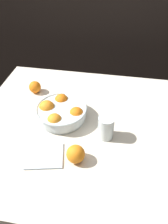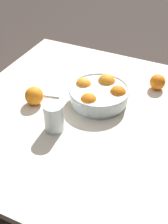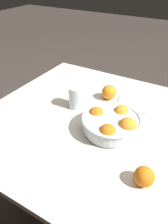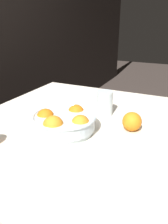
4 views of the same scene
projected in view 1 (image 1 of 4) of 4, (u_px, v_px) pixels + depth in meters
The scene contains 7 objects.
ground_plane at pixel (80, 195), 1.64m from camera, with size 12.00×12.00×0.00m, color #3D332D.
dining_table at pixel (78, 135), 1.21m from camera, with size 1.13×1.06×0.74m.
fruit_bowl at pixel (61, 112), 1.17m from camera, with size 0.27×0.27×0.10m.
juice_glass at pixel (106, 128), 1.06m from camera, with size 0.08×0.08×0.12m.
orange_loose_near_bowl at pixel (35, 87), 1.36m from camera, with size 0.07×0.07×0.07m, color orange.
orange_loose_front at pixel (76, 154), 0.96m from camera, with size 0.08×0.08×0.08m, color orange.
napkin at pixel (44, 156), 1.00m from camera, with size 0.17×0.14×0.01m, color silver.
Camera 1 is at (0.17, -0.81, 1.55)m, focal length 35.00 mm.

